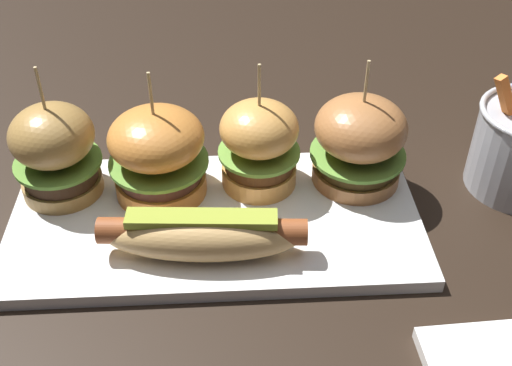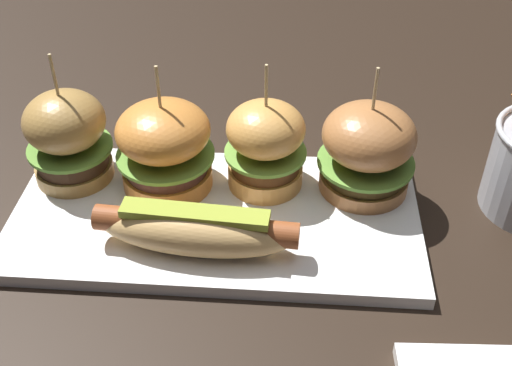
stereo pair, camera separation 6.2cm
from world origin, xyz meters
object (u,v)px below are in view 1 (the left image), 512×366
(slider_far_left, at_px, (55,150))
(slider_center_left, at_px, (158,153))
(slider_center_right, at_px, (259,145))
(hot_dog, at_px, (203,234))
(platter_main, at_px, (216,220))
(slider_far_right, at_px, (359,141))

(slider_far_left, relative_size, slider_center_left, 1.03)
(slider_center_left, relative_size, slider_center_right, 1.00)
(slider_far_left, xyz_separation_m, slider_center_left, (0.10, -0.01, -0.00))
(hot_dog, height_order, slider_center_right, slider_center_right)
(hot_dog, distance_m, slider_far_left, 0.18)
(slider_far_left, bearing_deg, slider_center_right, 0.63)
(slider_center_right, bearing_deg, platter_main, -132.42)
(platter_main, xyz_separation_m, slider_center_left, (-0.06, 0.04, 0.06))
(slider_far_left, bearing_deg, hot_dog, -34.60)
(platter_main, relative_size, slider_far_left, 2.83)
(slider_center_right, bearing_deg, slider_far_right, 0.10)
(platter_main, distance_m, slider_center_right, 0.09)
(slider_center_left, height_order, slider_center_right, same)
(hot_dog, height_order, slider_far_left, slider_far_left)
(platter_main, bearing_deg, hot_dog, -101.83)
(hot_dog, relative_size, slider_far_left, 1.33)
(hot_dog, xyz_separation_m, slider_far_left, (-0.15, 0.10, 0.03))
(platter_main, height_order, slider_far_left, slider_far_left)
(slider_center_right, bearing_deg, hot_dog, -119.20)
(hot_dog, distance_m, slider_center_left, 0.11)
(slider_far_left, relative_size, slider_center_right, 1.03)
(hot_dog, bearing_deg, slider_far_right, 32.80)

